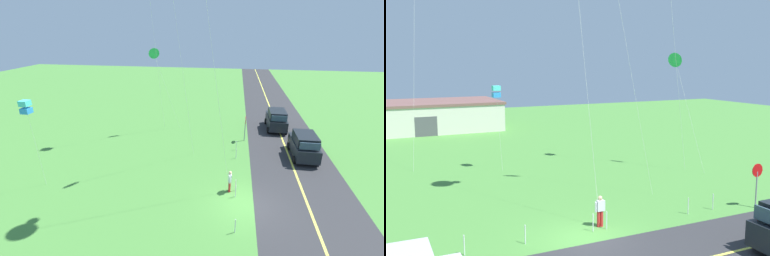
{
  "view_description": "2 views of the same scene",
  "coord_description": "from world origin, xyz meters",
  "views": [
    {
      "loc": [
        -15.14,
        1.17,
        11.0
      ],
      "look_at": [
        1.12,
        3.76,
        4.75
      ],
      "focal_mm": 25.37,
      "sensor_mm": 36.0,
      "label": 1
    },
    {
      "loc": [
        -8.66,
        -17.49,
        8.18
      ],
      "look_at": [
        1.66,
        4.17,
        4.59
      ],
      "focal_mm": 41.24,
      "sensor_mm": 36.0,
      "label": 2
    }
  ],
  "objects": [
    {
      "name": "fence_post_4",
      "position": [
        1.57,
        0.7,
        0.45
      ],
      "size": [
        0.05,
        0.05,
        0.9
      ],
      "primitive_type": "cylinder",
      "color": "silver",
      "rests_on": "ground"
    },
    {
      "name": "kite_orange_near",
      "position": [
        12.24,
        9.43,
        8.32
      ],
      "size": [
        1.68,
        2.87,
        8.91
      ],
      "color": "silver",
      "rests_on": "ground"
    },
    {
      "name": "fence_post_3",
      "position": [
        0.82,
        0.7,
        0.45
      ],
      "size": [
        0.05,
        0.05,
        0.9
      ],
      "primitive_type": "cylinder",
      "color": "silver",
      "rests_on": "ground"
    },
    {
      "name": "fence_post_1",
      "position": [
        -5.38,
        0.7,
        0.45
      ],
      "size": [
        0.05,
        0.05,
        0.9
      ],
      "primitive_type": "cylinder",
      "color": "silver",
      "rests_on": "ground"
    },
    {
      "name": "fence_post_6",
      "position": [
        6.63,
        0.7,
        0.45
      ],
      "size": [
        0.05,
        0.05,
        0.9
      ],
      "primitive_type": "cylinder",
      "color": "silver",
      "rests_on": "ground"
    },
    {
      "name": "person_adult_near",
      "position": [
        1.43,
        1.13,
        0.86
      ],
      "size": [
        0.58,
        0.22,
        1.6
      ],
      "rotation": [
        0.0,
        0.0,
        4.4
      ],
      "color": "red",
      "rests_on": "ground"
    },
    {
      "name": "warehouse_distant",
      "position": [
        -3.1,
        38.29,
        1.75
      ],
      "size": [
        18.36,
        10.2,
        3.5
      ],
      "color": "beige",
      "rests_on": "ground"
    },
    {
      "name": "stop_sign",
      "position": [
        10.77,
        -0.1,
        1.8
      ],
      "size": [
        0.76,
        0.08,
        2.56
      ],
      "color": "gray",
      "rests_on": "ground"
    },
    {
      "name": "fence_post_2",
      "position": [
        -2.65,
        0.7,
        0.45
      ],
      "size": [
        0.05,
        0.05,
        0.9
      ],
      "primitive_type": "cylinder",
      "color": "silver",
      "rests_on": "ground"
    },
    {
      "name": "fence_post_5",
      "position": [
        8.37,
        0.7,
        0.45
      ],
      "size": [
        0.05,
        0.05,
        0.9
      ],
      "primitive_type": "cylinder",
      "color": "silver",
      "rests_on": "ground"
    },
    {
      "name": "ground_plane",
      "position": [
        0.0,
        0.0,
        -0.05
      ],
      "size": [
        120.0,
        120.0,
        0.1
      ],
      "primitive_type": "cube",
      "color": "#478438"
    },
    {
      "name": "kite_pink_drift",
      "position": [
        -0.11,
        14.53,
        6.02
      ],
      "size": [
        0.62,
        0.56,
        6.46
      ],
      "color": "silver",
      "rests_on": "ground"
    }
  ]
}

